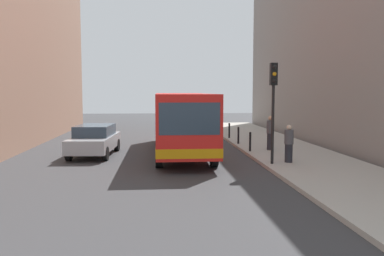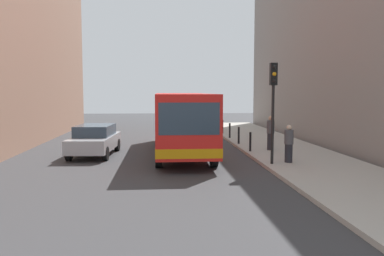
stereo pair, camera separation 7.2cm
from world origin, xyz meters
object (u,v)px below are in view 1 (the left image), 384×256
object	(u,v)px
bollard_farthest	(222,127)
pedestrian_mid_sidewalk	(270,133)
bollard_far	(229,130)
pedestrian_near_signal	(289,144)
bus	(181,119)
bollard_near	(250,142)
traffic_light	(273,94)
bollard_mid	(238,135)
car_beside_bus	(95,139)

from	to	relation	value
bollard_farthest	pedestrian_mid_sidewalk	xyz separation A→B (m)	(1.12, -8.38, 0.39)
bollard_far	bollard_farthest	distance (m)	2.91
pedestrian_near_signal	pedestrian_mid_sidewalk	size ratio (longest dim) A/B	0.91
bus	bollard_near	xyz separation A→B (m)	(3.38, -0.77, -1.10)
traffic_light	pedestrian_mid_sidewalk	distance (m)	4.48
traffic_light	bollard_far	world-z (taller)	traffic_light
bus	bollard_farthest	xyz separation A→B (m)	(3.38, 7.96, -1.10)
bollard_farthest	pedestrian_mid_sidewalk	world-z (taller)	pedestrian_mid_sidewalk
bollard_mid	bollard_far	bearing A→B (deg)	90.00
bus	bollard_farthest	world-z (taller)	bus
bollard_near	pedestrian_near_signal	xyz separation A→B (m)	(0.88, -3.27, 0.30)
car_beside_bus	bollard_farthest	size ratio (longest dim) A/B	4.76
bollard_far	bollard_farthest	world-z (taller)	same
car_beside_bus	bollard_near	bearing A→B (deg)	-177.69
bus	bollard_far	size ratio (longest dim) A/B	11.61
traffic_light	bollard_farthest	world-z (taller)	traffic_light
bollard_far	pedestrian_near_signal	bearing A→B (deg)	-84.49
traffic_light	bollard_far	xyz separation A→B (m)	(-0.10, 9.35, -2.38)
bollard_far	pedestrian_near_signal	world-z (taller)	pedestrian_near_signal
traffic_light	pedestrian_mid_sidewalk	size ratio (longest dim) A/B	2.37
bollard_farthest	car_beside_bus	bearing A→B (deg)	-131.95
bus	bollard_far	xyz separation A→B (m)	(3.38, 5.05, -1.10)
bollard_mid	pedestrian_near_signal	world-z (taller)	pedestrian_near_signal
traffic_light	pedestrian_near_signal	size ratio (longest dim) A/B	2.60
bus	pedestrian_mid_sidewalk	size ratio (longest dim) A/B	6.37
bus	traffic_light	xyz separation A→B (m)	(3.48, -4.30, 1.28)
bollard_farthest	pedestrian_mid_sidewalk	size ratio (longest dim) A/B	0.55
car_beside_bus	traffic_light	world-z (taller)	traffic_light
traffic_light	pedestrian_near_signal	distance (m)	2.23
bollard_near	traffic_light	bearing A→B (deg)	-88.38
car_beside_bus	traffic_light	distance (m)	8.88
bollard_mid	pedestrian_mid_sidewalk	distance (m)	2.82
bollard_farthest	traffic_light	bearing A→B (deg)	-89.53
bollard_far	pedestrian_mid_sidewalk	bearing A→B (deg)	-78.47
car_beside_bus	bollard_far	distance (m)	9.43
bus	bollard_mid	xyz separation A→B (m)	(3.38, 2.14, -1.10)
traffic_light	bollard_mid	xyz separation A→B (m)	(-0.10, 6.44, -2.38)
bus	car_beside_bus	distance (m)	4.37
bus	bollard_mid	size ratio (longest dim) A/B	11.61
pedestrian_near_signal	bollard_far	bearing A→B (deg)	9.77
car_beside_bus	bollard_far	xyz separation A→B (m)	(7.62, 5.56, -0.16)
bollard_farthest	pedestrian_near_signal	world-z (taller)	pedestrian_near_signal
bollard_far	traffic_light	bearing A→B (deg)	-89.39
traffic_light	bollard_mid	bearing A→B (deg)	90.89
pedestrian_mid_sidewalk	pedestrian_near_signal	bearing A→B (deg)	15.16
traffic_light	bollard_far	bearing A→B (deg)	90.61
traffic_light	pedestrian_mid_sidewalk	world-z (taller)	traffic_light
bollard_near	pedestrian_near_signal	distance (m)	3.40
traffic_light	pedestrian_near_signal	world-z (taller)	traffic_light
bus	car_beside_bus	xyz separation A→B (m)	(-4.24, -0.51, -0.94)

